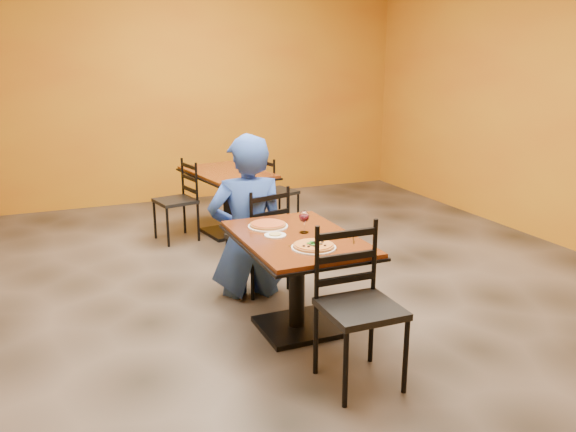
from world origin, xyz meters
name	(u,v)px	position (x,y,z in m)	size (l,w,h in m)	color
floor	(273,304)	(0.00, 0.00, 0.00)	(7.00, 8.00, 0.01)	black
wall_back	(166,94)	(0.00, 4.00, 1.50)	(7.00, 0.01, 3.00)	#B17913
table_main	(297,261)	(0.00, -0.50, 0.56)	(0.83, 1.23, 0.75)	maroon
table_second	(228,187)	(0.27, 2.09, 0.55)	(0.96, 1.27, 0.75)	maroon
chair_main_near	(361,310)	(0.06, -1.34, 0.51)	(0.46, 0.46, 1.01)	black
chair_main_far	(257,238)	(0.01, 0.40, 0.47)	(0.43, 0.43, 0.95)	black
chair_second_left	(175,201)	(-0.35, 2.09, 0.45)	(0.40, 0.40, 0.89)	black
chair_second_right	(277,192)	(0.88, 2.09, 0.44)	(0.40, 0.40, 0.88)	black
diner	(247,216)	(-0.10, 0.32, 0.71)	(0.68, 0.45, 1.41)	navy
plate_main	(314,248)	(-0.01, -0.80, 0.76)	(0.31, 0.31, 0.01)	white
pizza_main	(314,245)	(-0.01, -0.80, 0.77)	(0.28, 0.28, 0.02)	maroon
plate_far	(268,226)	(-0.11, -0.20, 0.76)	(0.31, 0.31, 0.01)	white
pizza_far	(268,224)	(-0.11, -0.20, 0.77)	(0.28, 0.28, 0.02)	#C56D25
side_plate	(275,235)	(-0.15, -0.44, 0.76)	(0.16, 0.16, 0.01)	white
dip	(275,234)	(-0.15, -0.44, 0.76)	(0.09, 0.09, 0.01)	tan
wine_glass	(304,221)	(0.08, -0.44, 0.84)	(0.08, 0.08, 0.18)	white
fork	(295,249)	(-0.14, -0.78, 0.75)	(0.01, 0.19, 0.00)	silver
knife	(353,239)	(0.34, -0.73, 0.75)	(0.01, 0.21, 0.00)	silver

